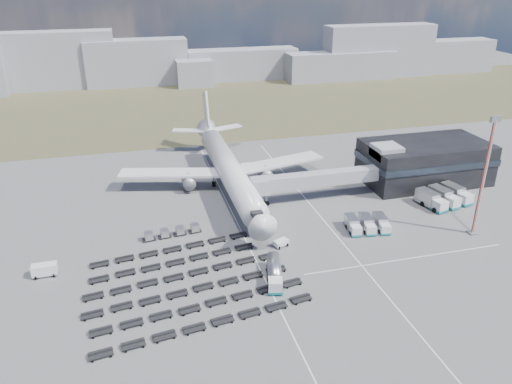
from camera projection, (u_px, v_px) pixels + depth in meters
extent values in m
plane|color=#565659|center=(264.00, 255.00, 92.90)|extent=(420.00, 420.00, 0.00)
cube|color=#48442B|center=(186.00, 108.00, 189.71)|extent=(420.00, 90.00, 0.01)
cube|color=silver|center=(247.00, 243.00, 96.83)|extent=(0.25, 110.00, 0.01)
cube|color=silver|center=(333.00, 232.00, 101.04)|extent=(0.25, 110.00, 0.01)
cube|color=silver|center=(407.00, 259.00, 91.71)|extent=(40.00, 0.25, 0.01)
cube|color=black|center=(425.00, 162.00, 123.19)|extent=(30.00, 16.00, 10.00)
cube|color=#262D38|center=(425.00, 157.00, 122.69)|extent=(30.40, 16.40, 1.60)
cube|color=#939399|center=(387.00, 152.00, 116.76)|extent=(6.00, 6.00, 3.00)
cube|color=#939399|center=(317.00, 179.00, 113.07)|extent=(29.80, 3.00, 3.00)
cube|color=#939399|center=(260.00, 186.00, 109.50)|extent=(4.00, 3.60, 3.40)
cylinder|color=slate|center=(266.00, 195.00, 111.34)|extent=(0.70, 0.70, 5.10)
cylinder|color=black|center=(266.00, 203.00, 112.21)|extent=(1.40, 0.90, 1.40)
cylinder|color=silver|center=(230.00, 171.00, 117.11)|extent=(5.60, 48.00, 5.60)
cone|color=silver|center=(259.00, 221.00, 93.79)|extent=(5.60, 5.00, 5.60)
cone|color=silver|center=(209.00, 132.00, 141.43)|extent=(5.60, 8.00, 5.60)
cube|color=black|center=(257.00, 213.00, 95.22)|extent=(2.20, 2.00, 0.80)
cube|color=silver|center=(172.00, 173.00, 118.97)|extent=(25.59, 11.38, 0.50)
cube|color=silver|center=(276.00, 163.00, 125.05)|extent=(25.59, 11.38, 0.50)
cylinder|color=slate|center=(188.00, 181.00, 118.73)|extent=(3.00, 5.00, 3.00)
cylinder|color=slate|center=(265.00, 173.00, 123.18)|extent=(3.00, 5.00, 3.00)
cube|color=silver|center=(189.00, 130.00, 141.73)|extent=(9.49, 5.63, 0.35)
cube|color=silver|center=(226.00, 128.00, 144.31)|extent=(9.49, 5.63, 0.35)
cube|color=silver|center=(206.00, 110.00, 141.71)|extent=(0.50, 9.06, 11.45)
cylinder|color=slate|center=(252.00, 227.00, 100.31)|extent=(0.50, 0.50, 2.50)
cylinder|color=slate|center=(214.00, 181.00, 121.56)|extent=(0.60, 0.60, 2.50)
cylinder|color=slate|center=(239.00, 179.00, 123.06)|extent=(0.60, 0.60, 2.50)
cylinder|color=black|center=(252.00, 230.00, 100.62)|extent=(0.50, 1.20, 1.20)
cube|color=gray|center=(51.00, 61.00, 214.59)|extent=(52.99, 12.00, 24.08)
cube|color=gray|center=(137.00, 62.00, 222.49)|extent=(44.37, 12.00, 19.87)
cube|color=gray|center=(194.00, 73.00, 222.16)|extent=(15.88, 12.00, 11.48)
cube|color=gray|center=(242.00, 64.00, 234.71)|extent=(51.63, 12.00, 13.96)
cube|color=gray|center=(340.00, 66.00, 234.40)|extent=(51.95, 12.00, 12.74)
cube|color=gray|center=(378.00, 51.00, 238.51)|extent=(52.99, 12.00, 24.12)
cube|color=gray|center=(441.00, 56.00, 249.97)|extent=(53.78, 12.00, 15.70)
cube|color=silver|center=(275.00, 285.00, 81.71)|extent=(2.80, 2.80, 2.20)
cube|color=#167880|center=(275.00, 290.00, 82.07)|extent=(2.91, 2.91, 0.48)
cylinder|color=#B2B2B7|center=(274.00, 267.00, 85.80)|extent=(4.12, 7.54, 2.39)
cube|color=slate|center=(274.00, 273.00, 86.26)|extent=(4.03, 7.52, 0.33)
cylinder|color=black|center=(274.00, 279.00, 85.05)|extent=(2.67, 1.64, 1.05)
cube|color=silver|center=(281.00, 243.00, 95.59)|extent=(3.22, 2.51, 1.33)
cube|color=silver|center=(45.00, 270.00, 86.29)|extent=(4.21, 1.92, 2.25)
cube|color=silver|center=(249.00, 171.00, 126.60)|extent=(2.48, 5.87, 2.71)
cube|color=#167880|center=(249.00, 176.00, 127.06)|extent=(2.58, 5.97, 0.44)
cube|color=silver|center=(356.00, 231.00, 99.16)|extent=(2.29, 2.21, 1.94)
cube|color=#167880|center=(356.00, 234.00, 99.47)|extent=(2.39, 2.31, 0.40)
cube|color=#B2B2B7|center=(352.00, 222.00, 101.80)|extent=(2.68, 4.32, 2.30)
cube|color=silver|center=(370.00, 230.00, 99.47)|extent=(2.29, 2.21, 1.94)
cube|color=#167880|center=(370.00, 233.00, 99.78)|extent=(2.39, 2.31, 0.40)
cube|color=#B2B2B7|center=(366.00, 221.00, 102.12)|extent=(2.68, 4.32, 2.30)
cube|color=silver|center=(385.00, 229.00, 99.79)|extent=(2.29, 2.21, 1.94)
cube|color=#167880|center=(385.00, 232.00, 100.10)|extent=(2.39, 2.31, 0.40)
cube|color=#B2B2B7|center=(380.00, 220.00, 102.43)|extent=(2.68, 4.32, 2.30)
cube|color=silver|center=(440.00, 206.00, 108.66)|extent=(3.05, 2.96, 2.48)
cube|color=#167880|center=(439.00, 210.00, 109.05)|extent=(3.18, 3.10, 0.51)
cube|color=#B2B2B7|center=(427.00, 197.00, 111.67)|extent=(3.72, 5.63, 2.93)
cube|color=silver|center=(453.00, 202.00, 110.24)|extent=(3.05, 2.96, 2.48)
cube|color=#167880|center=(452.00, 206.00, 110.63)|extent=(3.18, 3.10, 0.51)
cube|color=#B2B2B7|center=(440.00, 194.00, 113.25)|extent=(3.72, 5.63, 2.93)
cube|color=silver|center=(465.00, 199.00, 111.82)|extent=(3.05, 2.96, 2.48)
cube|color=#167880|center=(465.00, 203.00, 112.21)|extent=(3.18, 3.10, 0.51)
cube|color=#B2B2B7|center=(452.00, 191.00, 114.83)|extent=(3.72, 5.63, 2.93)
cube|color=black|center=(149.00, 239.00, 97.74)|extent=(2.67, 1.82, 0.17)
cube|color=#B2B2B7|center=(149.00, 236.00, 97.40)|extent=(1.71, 1.71, 1.45)
cube|color=black|center=(165.00, 236.00, 98.76)|extent=(2.67, 1.82, 0.17)
cube|color=#B2B2B7|center=(164.00, 233.00, 98.42)|extent=(1.71, 1.71, 1.45)
cube|color=black|center=(180.00, 234.00, 99.79)|extent=(2.67, 1.82, 0.17)
cube|color=#B2B2B7|center=(180.00, 230.00, 99.45)|extent=(1.71, 1.71, 1.45)
cube|color=black|center=(195.00, 231.00, 100.82)|extent=(2.67, 1.82, 0.17)
cube|color=#B2B2B7|center=(195.00, 227.00, 100.48)|extent=(1.71, 1.71, 1.45)
cube|color=black|center=(208.00, 324.00, 74.47)|extent=(35.62, 6.99, 0.80)
cube|color=black|center=(199.00, 306.00, 78.39)|extent=(35.62, 6.99, 0.80)
cube|color=black|center=(190.00, 290.00, 82.31)|extent=(35.62, 6.99, 0.80)
cube|color=black|center=(183.00, 275.00, 86.24)|extent=(35.62, 6.99, 0.80)
cube|color=black|center=(175.00, 261.00, 90.16)|extent=(31.19, 6.32, 0.80)
cube|color=black|center=(169.00, 249.00, 94.08)|extent=(31.19, 6.32, 0.80)
cylinder|color=#AA2C1B|center=(483.00, 180.00, 95.71)|extent=(0.66, 0.66, 23.45)
cube|color=slate|center=(496.00, 119.00, 90.75)|extent=(2.29, 0.75, 1.13)
cube|color=#565659|center=(472.00, 233.00, 100.50)|extent=(1.88, 1.88, 0.28)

